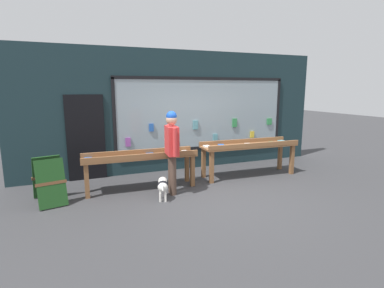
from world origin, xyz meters
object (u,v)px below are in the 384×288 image
Objects in this scene: person_browsing at (172,145)px; sandwich_board_sign at (49,180)px; display_table_left at (141,159)px; display_table_right at (249,148)px; small_dog at (163,186)px.

person_browsing is 2.53m from sandwich_board_sign.
person_browsing reaches higher than sandwich_board_sign.
sandwich_board_sign is at bearing -176.63° from display_table_left.
display_table_left is 1.42× the size of person_browsing.
display_table_right is at bearing 0.00° from display_table_left.
person_browsing is (0.56, -0.54, 0.37)m from display_table_left.
display_table_left is 2.80× the size of sandwich_board_sign.
small_dog is at bearing -30.23° from sandwich_board_sign.
display_table_left is 1.00× the size of display_table_right.
small_dog is 0.58× the size of sandwich_board_sign.
display_table_right is at bearing -56.10° from small_dog.
display_table_right is 4.83× the size of small_dog.
small_dog is 2.24m from sandwich_board_sign.
person_browsing is 1.97× the size of sandwich_board_sign.
display_table_right is 2.72m from small_dog.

